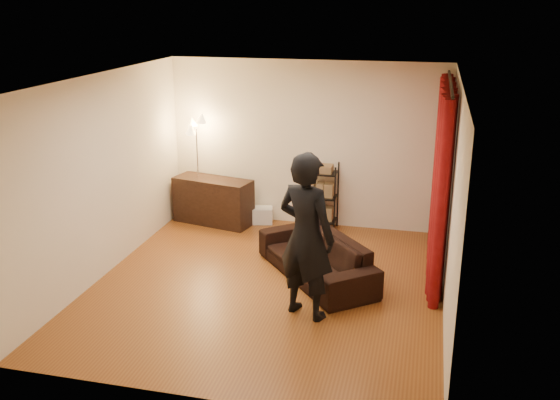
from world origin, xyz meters
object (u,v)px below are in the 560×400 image
(sofa, at_px, (316,256))
(wire_shelf, at_px, (321,197))
(person, at_px, (306,236))
(floor_lamp, at_px, (198,170))
(storage_boxes, at_px, (262,215))
(media_cabinet, at_px, (213,201))

(sofa, xyz_separation_m, wire_shelf, (-0.27, 1.85, 0.25))
(person, bearing_deg, floor_lamp, -26.94)
(person, relative_size, wire_shelf, 1.82)
(storage_boxes, bearing_deg, sofa, -55.96)
(wire_shelf, xyz_separation_m, floor_lamp, (-2.07, -0.09, 0.33))
(sofa, relative_size, wire_shelf, 1.85)
(storage_boxes, height_order, wire_shelf, wire_shelf)
(person, xyz_separation_m, floor_lamp, (-2.41, 2.83, -0.11))
(storage_boxes, bearing_deg, wire_shelf, -1.60)
(floor_lamp, bearing_deg, storage_boxes, 6.09)
(sofa, xyz_separation_m, media_cabinet, (-2.07, 1.71, 0.09))
(media_cabinet, bearing_deg, person, -39.83)
(person, xyz_separation_m, storage_boxes, (-1.33, 2.94, -0.86))
(person, xyz_separation_m, wire_shelf, (-0.34, 2.91, -0.45))
(sofa, relative_size, floor_lamp, 1.15)
(sofa, relative_size, storage_boxes, 6.16)
(floor_lamp, bearing_deg, wire_shelf, 2.40)
(person, distance_m, storage_boxes, 3.34)
(sofa, relative_size, media_cabinet, 1.55)
(person, distance_m, media_cabinet, 3.55)
(storage_boxes, relative_size, floor_lamp, 0.19)
(person, xyz_separation_m, media_cabinet, (-2.13, 2.77, -0.62))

